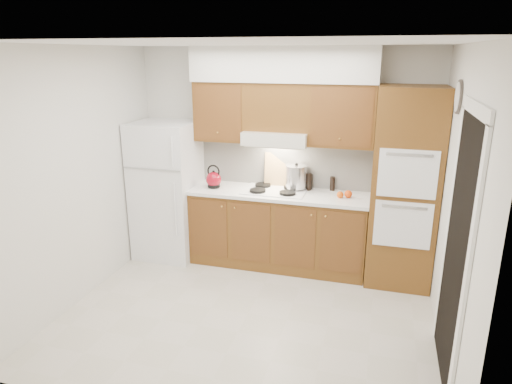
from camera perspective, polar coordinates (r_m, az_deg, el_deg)
floor at (r=4.76m, az=-0.99°, el=-14.96°), size 3.60×3.60×0.00m
ceiling at (r=4.04m, az=-1.19°, el=18.11°), size 3.60×3.60×0.00m
wall_back at (r=5.63m, az=3.36°, el=4.44°), size 3.60×0.02×2.60m
wall_left at (r=5.03m, az=-21.12°, el=1.78°), size 0.02×3.00×2.60m
wall_right at (r=4.10m, az=23.76°, el=-1.82°), size 0.02×3.00×2.60m
fridge at (r=5.87m, az=-11.01°, el=0.25°), size 0.75×0.72×1.72m
base_cabinets at (r=5.59m, az=2.79°, el=-4.76°), size 2.11×0.60×0.90m
countertop at (r=5.43m, az=2.83°, el=-0.18°), size 2.13×0.62×0.04m
backsplash at (r=5.63m, az=3.56°, el=3.59°), size 2.11×0.03×0.56m
oven_cabinet at (r=5.25m, az=18.06°, el=0.42°), size 0.70×0.65×2.20m
upper_cab_left at (r=5.58m, az=-4.22°, el=10.04°), size 0.63×0.33×0.70m
upper_cab_right at (r=5.27m, az=10.78°, el=9.38°), size 0.73×0.33×0.70m
range_hood at (r=5.36m, az=2.62°, el=6.82°), size 0.75×0.45×0.15m
upper_cab_over_hood at (r=5.37m, az=2.82°, el=10.60°), size 0.75×0.33×0.55m
soffit at (r=5.31m, az=3.40°, el=15.66°), size 2.13×0.36×0.40m
cooktop at (r=5.45m, az=2.37°, el=0.18°), size 0.74×0.50×0.01m
doorway at (r=3.86m, az=23.78°, el=-6.94°), size 0.02×0.90×2.10m
wall_clock at (r=4.47m, az=24.00°, el=10.80°), size 0.02×0.30×0.30m
kettle at (r=5.58m, az=-5.32°, el=1.57°), size 0.22×0.22×0.19m
cutting_board at (r=5.63m, az=2.74°, el=2.77°), size 0.34×0.16×0.42m
stock_pot at (r=5.48m, az=5.03°, el=1.90°), size 0.25×0.25×0.26m
condiment_a at (r=5.49m, az=6.63°, el=1.28°), size 0.08×0.08×0.21m
condiment_b at (r=5.54m, az=6.80°, el=1.29°), size 0.07×0.07×0.18m
condiment_c at (r=5.53m, az=9.53°, el=1.04°), size 0.07×0.07×0.17m
orange_near at (r=5.29m, az=11.46°, el=-0.26°), size 0.10×0.10×0.09m
orange_far at (r=5.26m, az=10.47°, el=-0.34°), size 0.10×0.10×0.08m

